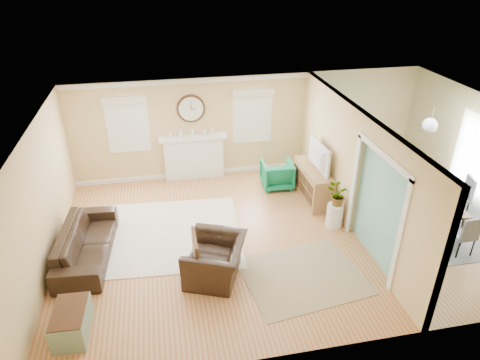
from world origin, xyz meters
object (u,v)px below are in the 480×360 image
Objects in this scene: sofa at (86,243)px; green_chair at (277,174)px; eames_chair at (215,260)px; dining_table at (428,208)px; credenza at (313,183)px.

sofa is 4.79m from green_chair.
sofa is at bearing 27.13° from green_chair.
eames_chair is 0.64× the size of dining_table.
credenza reaches higher than green_chair.
dining_table is (2.16, -1.40, -0.09)m from credenza.
sofa is 2.94× the size of green_chair.
green_chair reaches higher than dining_table.
eames_chair reaches higher than green_chair.
sofa is at bearing -92.19° from eames_chair.
eames_chair is 3.54m from credenza.
eames_chair reaches higher than dining_table.
dining_table is at bearing -86.46° from sofa.
eames_chair is 4.92m from dining_table.
credenza is at bearing 135.80° from green_chair.
credenza is 2.57m from dining_table.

